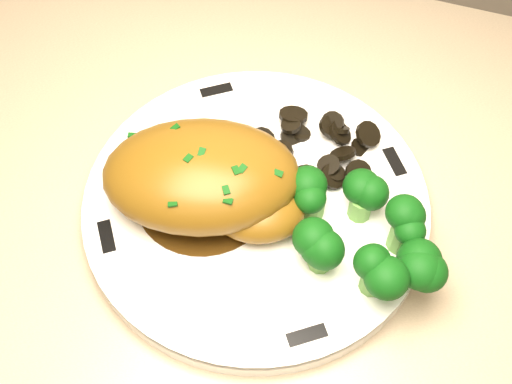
% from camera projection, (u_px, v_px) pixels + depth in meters
% --- Properties ---
extents(plate, '(0.38, 0.38, 0.02)m').
position_uv_depth(plate, '(256.00, 204.00, 0.57)').
color(plate, white).
rests_on(plate, counter).
extents(rim_accent_0, '(0.03, 0.03, 0.00)m').
position_uv_depth(rim_accent_0, '(394.00, 162.00, 0.59)').
color(rim_accent_0, black).
rests_on(rim_accent_0, plate).
extents(rim_accent_1, '(0.03, 0.03, 0.00)m').
position_uv_depth(rim_accent_1, '(216.00, 90.00, 0.63)').
color(rim_accent_1, black).
rests_on(rim_accent_1, plate).
extents(rim_accent_2, '(0.03, 0.03, 0.00)m').
position_uv_depth(rim_accent_2, '(107.00, 237.00, 0.54)').
color(rim_accent_2, black).
rests_on(rim_accent_2, plate).
extents(rim_accent_3, '(0.03, 0.03, 0.00)m').
position_uv_depth(rim_accent_3, '(307.00, 335.00, 0.49)').
color(rim_accent_3, black).
rests_on(rim_accent_3, plate).
extents(gravy_pool, '(0.12, 0.12, 0.00)m').
position_uv_depth(gravy_pool, '(204.00, 196.00, 0.57)').
color(gravy_pool, '#3E260B').
rests_on(gravy_pool, plate).
extents(chicken_breast, '(0.20, 0.16, 0.07)m').
position_uv_depth(chicken_breast, '(208.00, 180.00, 0.54)').
color(chicken_breast, brown).
rests_on(chicken_breast, plate).
extents(mushroom_pile, '(0.11, 0.08, 0.03)m').
position_uv_depth(mushroom_pile, '(300.00, 153.00, 0.59)').
color(mushroom_pile, black).
rests_on(mushroom_pile, plate).
extents(broccoli_florets, '(0.13, 0.09, 0.05)m').
position_uv_depth(broccoli_florets, '(366.00, 234.00, 0.51)').
color(broccoli_florets, '#5E9740').
rests_on(broccoli_florets, plate).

